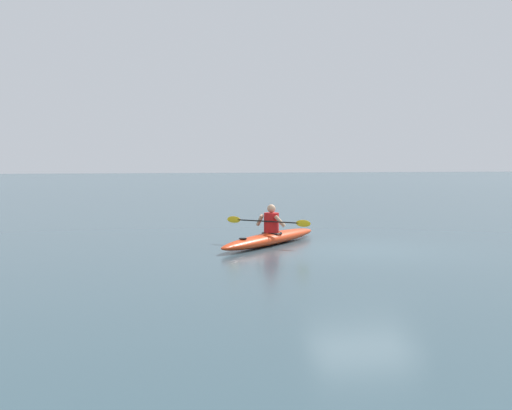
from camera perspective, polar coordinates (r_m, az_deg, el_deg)
ground_plane at (r=16.13m, az=9.13°, el=-3.82°), size 160.00×160.00×0.00m
kayak at (r=16.95m, az=1.28°, el=-2.86°), size 3.43×3.75×0.30m
kayaker at (r=16.91m, az=1.28°, el=-1.38°), size 1.82×1.63×0.71m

